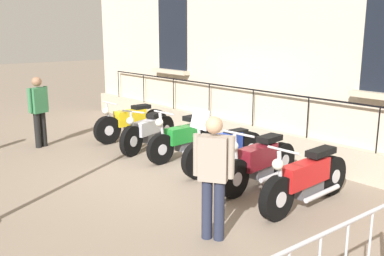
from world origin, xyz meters
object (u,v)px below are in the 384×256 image
Objects in this scene: motorcycle_silver at (149,132)px; motorcycle_maroon at (259,163)px; pedestrian_walking at (39,108)px; motorcycle_yellow at (132,123)px; motorcycle_green at (184,139)px; pedestrian_standing at (213,172)px; motorcycle_blue at (224,150)px; motorcycle_red at (307,180)px.

motorcycle_maroon reaches higher than motorcycle_silver.
motorcycle_maroon is 1.26× the size of pedestrian_walking.
motorcycle_green reaches higher than motorcycle_yellow.
motorcycle_green is 0.94× the size of motorcycle_maroon.
motorcycle_yellow is 2.09m from motorcycle_green.
motorcycle_green is (0.05, 2.09, -0.01)m from motorcycle_yellow.
motorcycle_green is at bearing 124.53° from pedestrian_walking.
motorcycle_silver is 4.52m from pedestrian_standing.
pedestrian_standing is (2.02, 1.86, 0.48)m from motorcycle_blue.
motorcycle_maroon reaches higher than motorcycle_yellow.
motorcycle_green is (-0.18, 1.04, 0.00)m from motorcycle_silver.
motorcycle_blue is 1.22× the size of pedestrian_standing.
pedestrian_walking reaches higher than motorcycle_silver.
pedestrian_standing reaches higher than motorcycle_silver.
motorcycle_yellow is at bearing -111.84° from pedestrian_standing.
pedestrian_walking reaches higher than motorcycle_blue.
motorcycle_red is (0.10, 1.04, -0.00)m from motorcycle_maroon.
motorcycle_blue is at bearing 89.32° from motorcycle_yellow.
motorcycle_green is 2.17m from motorcycle_maroon.
motorcycle_maroon is at bearing 110.35° from pedestrian_walking.
motorcycle_yellow reaches higher than motorcycle_silver.
pedestrian_standing is (2.02, 3.05, 0.50)m from motorcycle_green.
motorcycle_yellow is at bearing -92.70° from motorcycle_red.
motorcycle_yellow is 1.27× the size of pedestrian_walking.
motorcycle_silver is 0.88× the size of motorcycle_red.
motorcycle_green is 1.19× the size of pedestrian_standing.
motorcycle_green is 3.49m from pedestrian_walking.
motorcycle_green reaches higher than motorcycle_red.
pedestrian_standing is at bearing 24.88° from motorcycle_maroon.
motorcycle_green is 0.97× the size of motorcycle_blue.
motorcycle_red is at bearing 89.66° from motorcycle_silver.
pedestrian_walking is at bearing -73.82° from motorcycle_red.
motorcycle_blue reaches higher than motorcycle_silver.
pedestrian_standing is (1.92, 0.89, 0.49)m from motorcycle_maroon.
motorcycle_blue is (-0.01, 1.20, 0.02)m from motorcycle_green.
motorcycle_silver is 2.59m from pedestrian_walking.
pedestrian_standing reaches higher than motorcycle_green.
motorcycle_silver is at bearing 134.61° from pedestrian_walking.
motorcycle_green reaches higher than motorcycle_silver.
pedestrian_standing is at bearing 56.57° from motorcycle_green.
pedestrian_walking reaches higher than pedestrian_standing.
motorcycle_silver is 1.15× the size of pedestrian_walking.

